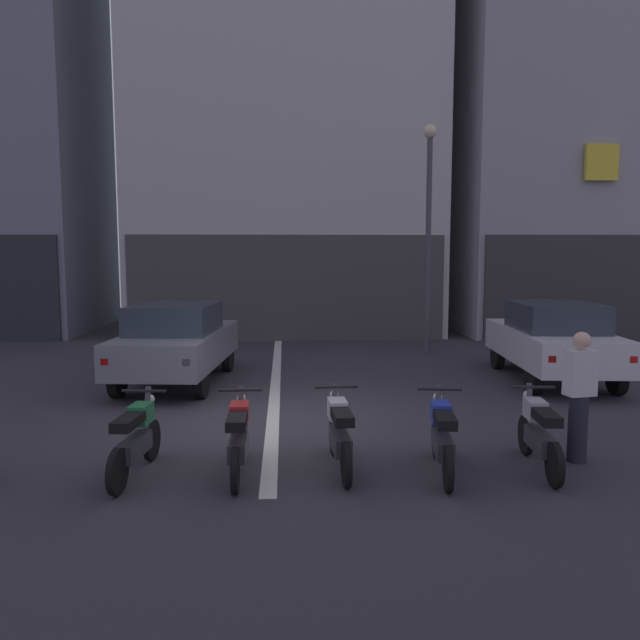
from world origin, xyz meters
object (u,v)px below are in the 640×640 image
Objects in this scene: car_white_parked_kerbside at (553,339)px; car_red_down_street at (320,301)px; car_grey_crossing_near at (177,341)px; motorcycle_white_row_centre at (339,432)px; street_lamp at (429,214)px; person_by_motorcycles at (579,396)px; motorcycle_red_row_left_mid at (239,437)px; motorcycle_blue_row_right_mid at (442,436)px; motorcycle_green_row_leftmost at (136,438)px; motorcycle_silver_row_rightmost at (539,433)px.

car_white_parked_kerbside is 11.19m from car_red_down_street.
car_grey_crossing_near is 5.88m from motorcycle_white_row_centre.
motorcycle_white_row_centre is (-3.07, -8.51, -3.21)m from street_lamp.
car_red_down_street is 15.34m from motorcycle_white_row_centre.
motorcycle_white_row_centre is at bearing -60.97° from car_grey_crossing_near.
street_lamp is 8.88m from person_by_motorcycles.
motorcycle_white_row_centre is (-4.89, -4.96, -0.43)m from car_white_parked_kerbside.
car_grey_crossing_near is 5.50m from motorcycle_red_row_left_mid.
motorcycle_blue_row_right_mid is (1.23, -0.20, 0.00)m from motorcycle_white_row_centre.
car_grey_crossing_near is 2.55× the size of motorcycle_blue_row_right_mid.
car_white_parked_kerbside is at bearing -67.72° from car_red_down_street.
motorcycle_green_row_leftmost is at bearing 178.13° from motorcycle_blue_row_right_mid.
motorcycle_green_row_leftmost is at bearing 178.83° from motorcycle_red_row_left_mid.
motorcycle_silver_row_rightmost is at bearing -83.37° from car_red_down_street.
car_grey_crossing_near is 2.54× the size of motorcycle_red_row_left_mid.
car_grey_crossing_near is at bearing 178.76° from car_white_parked_kerbside.
motorcycle_green_row_leftmost is (-5.52, -8.59, -3.21)m from street_lamp.
motorcycle_silver_row_rightmost is at bearing -158.43° from person_by_motorcycles.
person_by_motorcycles is (3.05, 0.09, 0.40)m from motorcycle_white_row_centre.
motorcycle_green_row_leftmost and motorcycle_blue_row_right_mid have the same top height.
car_white_parked_kerbside is 2.54× the size of person_by_motorcycles.
car_red_down_street is 15.42m from person_by_motorcycles.
street_lamp is at bearing 57.31° from motorcycle_green_row_leftmost.
motorcycle_blue_row_right_mid is at bearing -1.87° from motorcycle_green_row_leftmost.
motorcycle_blue_row_right_mid is 1.89m from person_by_motorcycles.
motorcycle_red_row_left_mid and motorcycle_silver_row_rightmost have the same top height.
motorcycle_blue_row_right_mid is (0.58, -15.52, -0.43)m from car_red_down_street.
car_grey_crossing_near is 7.36m from street_lamp.
motorcycle_white_row_centre is 3.08m from person_by_motorcycles.
car_grey_crossing_near is 0.72× the size of street_lamp.
motorcycle_silver_row_rightmost is 1.00× the size of person_by_motorcycles.
motorcycle_blue_row_right_mid is (-3.67, -5.17, -0.43)m from car_white_parked_kerbside.
car_white_parked_kerbside is 0.72× the size of street_lamp.
motorcycle_red_row_left_mid and motorcycle_white_row_centre have the same top height.
street_lamp reaches higher than motorcycle_white_row_centre.
motorcycle_white_row_centre is 1.00× the size of person_by_motorcycles.
car_red_down_street reaches higher than motorcycle_blue_row_right_mid.
motorcycle_blue_row_right_mid is 1.22m from motorcycle_silver_row_rightmost.
motorcycle_silver_row_rightmost is at bearing 2.52° from motorcycle_blue_row_right_mid.
person_by_motorcycles is (2.40, -15.23, -0.03)m from car_red_down_street.
person_by_motorcycles is at bearing 2.65° from motorcycle_red_row_left_mid.
car_red_down_street is (3.50, 10.19, 0.00)m from car_grey_crossing_near.
car_white_parked_kerbside is 2.54× the size of motorcycle_silver_row_rightmost.
motorcycle_silver_row_rightmost is at bearing -3.49° from motorcycle_white_row_centre.
street_lamp is 10.15m from motorcycle_red_row_left_mid.
street_lamp reaches higher than person_by_motorcycles.
motorcycle_silver_row_rightmost is (-0.63, -8.66, -3.21)m from street_lamp.
street_lamp is at bearing 70.14° from motorcycle_white_row_centre.
motorcycle_blue_row_right_mid and motorcycle_silver_row_rightmost have the same top height.
car_white_parked_kerbside is at bearing -62.86° from street_lamp.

